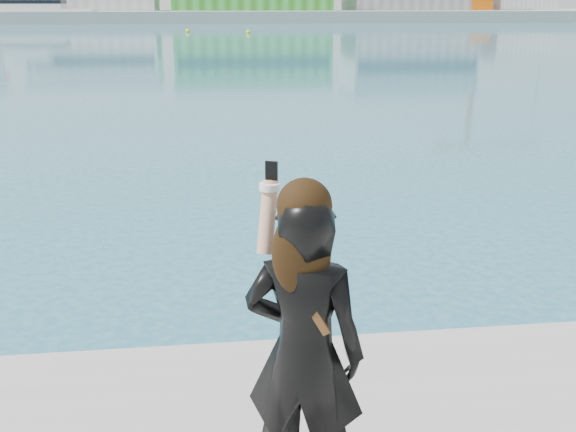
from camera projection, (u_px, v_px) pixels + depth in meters
name	position (u px, v px, depth m)	size (l,w,h in m)	color
far_quay	(210.00, 15.00, 126.70)	(320.00, 40.00, 2.00)	#9E9E99
motor_yacht	(36.00, 9.00, 108.00)	(18.27, 5.34, 8.49)	white
buoy_near	(248.00, 33.00, 75.06)	(0.50, 0.50, 0.50)	#FDF60D
buoy_extra	(188.00, 32.00, 77.37)	(0.50, 0.50, 0.50)	#FDF60D
woman	(304.00, 344.00, 3.33)	(0.75, 0.63, 1.86)	black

